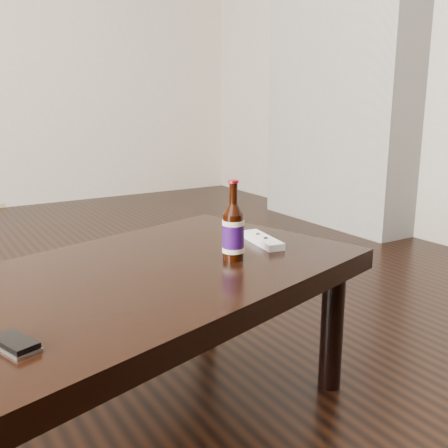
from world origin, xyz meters
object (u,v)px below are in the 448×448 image
beer_bottle (233,232)px  phone (16,344)px  remote (262,240)px  coffee_table (141,293)px

beer_bottle → phone: 0.67m
beer_bottle → remote: bearing=28.6°
beer_bottle → remote: beer_bottle is taller
remote → phone: bearing=-148.7°
phone → remote: (0.78, 0.33, 0.00)m
coffee_table → remote: bearing=7.0°
phone → coffee_table: bearing=19.0°
beer_bottle → remote: (0.16, 0.09, -0.07)m
coffee_table → remote: remote is taller
phone → remote: 0.85m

